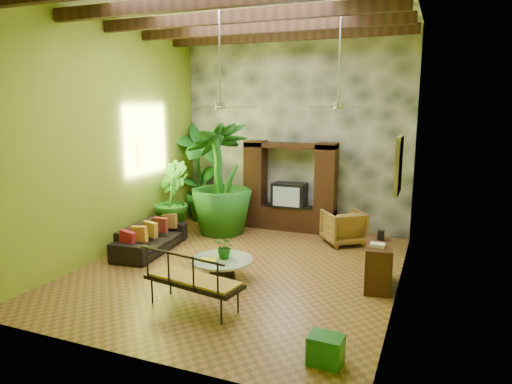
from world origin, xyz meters
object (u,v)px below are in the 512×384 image
at_px(entertainment_center, 290,193).
at_px(sofa, 151,238).
at_px(tall_plant_b, 171,199).
at_px(iron_bench, 191,278).
at_px(tall_plant_a, 199,173).
at_px(green_bin, 326,350).
at_px(ceiling_fan_front, 220,94).
at_px(tall_plant_c, 221,178).
at_px(ceiling_fan_back, 338,95).
at_px(wicker_armchair, 343,227).
at_px(side_console, 378,265).
at_px(coffee_table, 222,266).

relative_size(entertainment_center, sofa, 1.14).
xyz_separation_m(tall_plant_b, iron_bench, (2.57, -3.46, -0.40)).
relative_size(tall_plant_a, green_bin, 6.24).
height_order(ceiling_fan_front, tall_plant_c, ceiling_fan_front).
height_order(tall_plant_c, green_bin, tall_plant_c).
xyz_separation_m(ceiling_fan_back, wicker_armchair, (-0.04, 1.22, -3.00)).
height_order(tall_plant_b, side_console, tall_plant_b).
height_order(ceiling_fan_front, iron_bench, ceiling_fan_front).
bearing_deg(wicker_armchair, ceiling_fan_back, 55.07).
relative_size(ceiling_fan_back, iron_bench, 1.08).
height_order(wicker_armchair, tall_plant_b, tall_plant_b).
relative_size(ceiling_fan_back, coffee_table, 1.60).
distance_m(sofa, iron_bench, 3.25).
relative_size(tall_plant_b, side_console, 1.85).
distance_m(entertainment_center, tall_plant_b, 3.03).
bearing_deg(green_bin, iron_bench, 163.18).
height_order(entertainment_center, tall_plant_a, tall_plant_a).
distance_m(ceiling_fan_back, tall_plant_a, 5.04).
bearing_deg(side_console, tall_plant_b, 156.94).
relative_size(ceiling_fan_front, ceiling_fan_back, 1.00).
relative_size(ceiling_fan_front, sofa, 0.89).
distance_m(tall_plant_b, side_console, 5.38).
bearing_deg(green_bin, side_console, 84.48).
xyz_separation_m(entertainment_center, tall_plant_c, (-1.49, -0.98, 0.44)).
bearing_deg(sofa, iron_bench, -139.43).
bearing_deg(sofa, ceiling_fan_front, -112.73).
xyz_separation_m(entertainment_center, green_bin, (2.38, -5.84, -0.78)).
bearing_deg(green_bin, ceiling_fan_front, 138.19).
relative_size(wicker_armchair, green_bin, 2.02).
distance_m(ceiling_fan_front, tall_plant_a, 4.69).
relative_size(sofa, coffee_table, 1.81).
height_order(sofa, wicker_armchair, wicker_armchair).
distance_m(ceiling_fan_back, tall_plant_c, 3.80).
height_order(ceiling_fan_back, sofa, ceiling_fan_back).
bearing_deg(entertainment_center, ceiling_fan_back, -50.43).
xyz_separation_m(sofa, tall_plant_b, (-0.23, 1.21, 0.62)).
bearing_deg(ceiling_fan_back, tall_plant_a, 156.10).
bearing_deg(iron_bench, wicker_armchair, 80.81).
distance_m(sofa, wicker_armchair, 4.43).
xyz_separation_m(tall_plant_b, side_console, (5.18, -1.38, -0.53)).
bearing_deg(green_bin, sofa, 147.71).
bearing_deg(coffee_table, sofa, 157.75).
relative_size(entertainment_center, wicker_armchair, 2.75).
xyz_separation_m(entertainment_center, coffee_table, (-0.08, -3.79, -0.71)).
bearing_deg(entertainment_center, green_bin, -67.84).
bearing_deg(ceiling_fan_back, sofa, -166.31).
relative_size(ceiling_fan_back, wicker_armchair, 2.13).
distance_m(ceiling_fan_front, ceiling_fan_back, 2.41).
xyz_separation_m(ceiling_fan_front, wicker_armchair, (1.76, 2.82, -3.00)).
distance_m(entertainment_center, tall_plant_c, 1.84).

